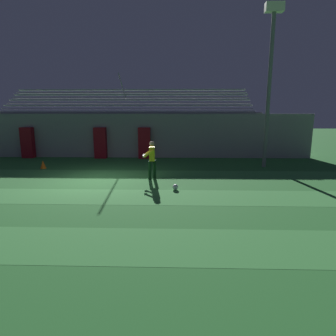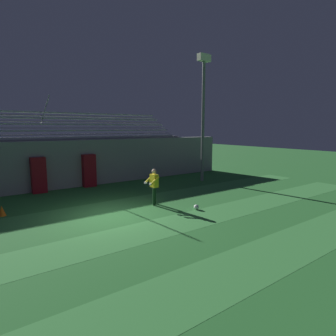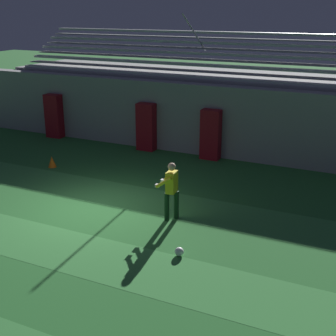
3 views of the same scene
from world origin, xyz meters
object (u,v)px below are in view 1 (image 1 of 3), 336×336
Objects in this scene: padding_pillar_gate_left at (100,143)px; soccer_ball at (175,187)px; floodlight_pole at (270,67)px; padding_pillar_far_left at (28,143)px; traffic_cone at (43,164)px; goalkeeper at (152,158)px; padding_pillar_gate_right at (144,143)px.

padding_pillar_gate_left is 8.87× the size of soccer_ball.
floodlight_pole is at bearing -15.49° from padding_pillar_gate_left.
padding_pillar_far_left is 15.12m from floodlight_pole.
padding_pillar_gate_left is 1.00× the size of padding_pillar_far_left.
floodlight_pole is 19.36× the size of traffic_cone.
goalkeeper is at bearing 120.50° from soccer_ball.
traffic_cone is (-4.95, -3.47, -0.77)m from padding_pillar_gate_right.
goalkeeper reaches higher than soccer_ball.
padding_pillar_far_left reaches higher than traffic_cone.
traffic_cone is (-6.94, 3.96, 0.10)m from soccer_ball.
traffic_cone is (2.58, -3.47, -0.77)m from padding_pillar_far_left.
traffic_cone is (-2.13, -3.47, -0.77)m from padding_pillar_gate_left.
soccer_ball is (9.52, -7.43, -0.87)m from padding_pillar_far_left.
floodlight_pole is at bearing 27.29° from goalkeeper.
floodlight_pole reaches higher than padding_pillar_gate_left.
padding_pillar_gate_right is at bearing 35.03° from traffic_cone.
padding_pillar_gate_right and padding_pillar_far_left have the same top height.
traffic_cone reaches higher than soccer_ball.
floodlight_pole is at bearing -21.43° from padding_pillar_gate_right.
padding_pillar_far_left is 0.24× the size of floodlight_pole.
goalkeeper is at bearing -33.72° from padding_pillar_far_left.
soccer_ball is at bearing -59.50° from goalkeeper.
padding_pillar_gate_right is 8.87× the size of soccer_ball.
padding_pillar_gate_left is 8.89m from soccer_ball.
padding_pillar_far_left is at bearing 180.00° from padding_pillar_gate_left.
soccer_ball is (1.04, -1.77, -0.84)m from goalkeeper.
soccer_ball is 0.52× the size of traffic_cone.
floodlight_pole is (14.29, -2.66, 4.16)m from padding_pillar_far_left.
padding_pillar_far_left reaches higher than goalkeeper.
padding_pillar_gate_left is at bearing 123.66° from goalkeeper.
padding_pillar_gate_right is at bearing 0.00° from padding_pillar_far_left.
padding_pillar_gate_left and padding_pillar_gate_right have the same top height.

